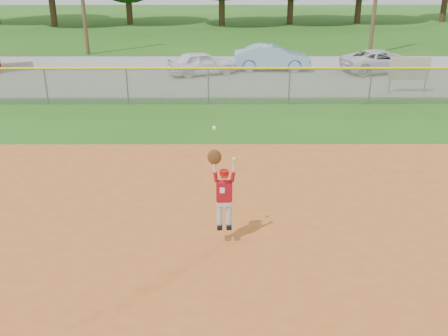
# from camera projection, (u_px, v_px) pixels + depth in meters

# --- Properties ---
(ground) EXTENTS (120.00, 120.00, 0.00)m
(ground) POSITION_uv_depth(u_px,v_px,m) (198.00, 219.00, 11.56)
(ground) COLOR #235513
(ground) RESTS_ON ground
(clay_infield) EXTENTS (24.00, 16.00, 0.04)m
(clay_infield) POSITION_uv_depth(u_px,v_px,m) (190.00, 300.00, 8.78)
(clay_infield) COLOR #AB541E
(clay_infield) RESTS_ON ground
(parking_strip) EXTENTS (44.00, 10.00, 0.03)m
(parking_strip) POSITION_uv_depth(u_px,v_px,m) (211.00, 74.00, 26.31)
(parking_strip) COLOR gray
(parking_strip) RESTS_ON ground
(car_white_a) EXTENTS (3.79, 2.64, 1.20)m
(car_white_a) POSITION_uv_depth(u_px,v_px,m) (202.00, 63.00, 25.82)
(car_white_a) COLOR white
(car_white_a) RESTS_ON parking_strip
(car_blue) EXTENTS (4.13, 1.52, 1.35)m
(car_blue) POSITION_uv_depth(u_px,v_px,m) (272.00, 57.00, 26.86)
(car_blue) COLOR #7BA2B8
(car_blue) RESTS_ON parking_strip
(car_white_b) EXTENTS (4.61, 2.96, 1.18)m
(car_white_b) POSITION_uv_depth(u_px,v_px,m) (381.00, 61.00, 26.35)
(car_white_b) COLOR silver
(car_white_b) RESTS_ON parking_strip
(sponsor_sign) EXTENTS (1.82, 0.12, 1.62)m
(sponsor_sign) POSITION_uv_depth(u_px,v_px,m) (409.00, 70.00, 22.08)
(sponsor_sign) COLOR gray
(sponsor_sign) RESTS_ON ground
(outfield_fence) EXTENTS (40.06, 0.10, 1.55)m
(outfield_fence) POSITION_uv_depth(u_px,v_px,m) (208.00, 83.00, 20.44)
(outfield_fence) COLOR gray
(outfield_fence) RESTS_ON ground
(ballplayer) EXTENTS (0.57, 0.25, 2.23)m
(ballplayer) POSITION_uv_depth(u_px,v_px,m) (223.00, 190.00, 10.12)
(ballplayer) COLOR silver
(ballplayer) RESTS_ON ground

